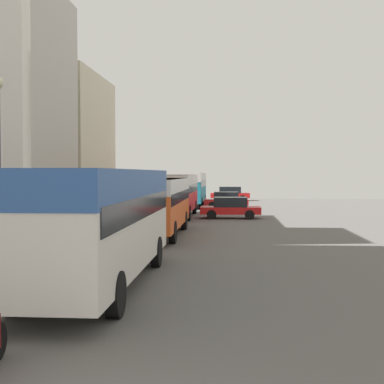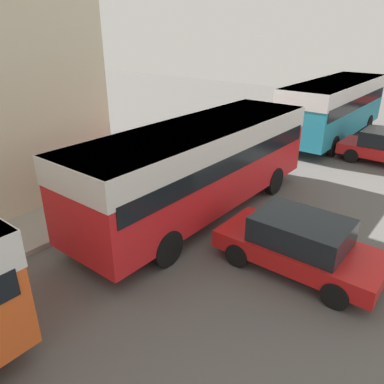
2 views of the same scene
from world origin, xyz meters
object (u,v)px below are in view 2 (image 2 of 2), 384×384
at_px(bus_third_in_line, 200,157).
at_px(car_crossing, 300,243).
at_px(pedestrian_near_curb, 307,100).
at_px(bus_rear, 335,102).

xyz_separation_m(bus_third_in_line, car_crossing, (3.92, -0.97, -1.17)).
relative_size(bus_third_in_line, pedestrian_near_curb, 5.35).
xyz_separation_m(bus_third_in_line, pedestrian_near_curb, (-3.32, 16.49, -0.87)).
height_order(car_crossing, pedestrian_near_curb, pedestrian_near_curb).
bearing_deg(bus_rear, car_crossing, -73.32).
height_order(bus_rear, pedestrian_near_curb, bus_rear).
distance_m(bus_third_in_line, car_crossing, 4.21).
distance_m(bus_third_in_line, pedestrian_near_curb, 16.85).
bearing_deg(car_crossing, bus_rear, -163.32).
distance_m(car_crossing, pedestrian_near_curb, 18.91).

